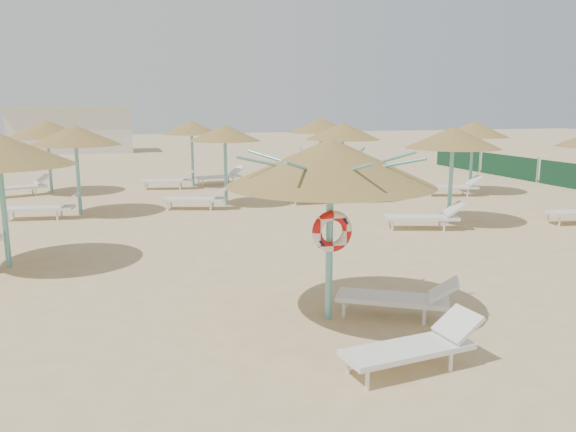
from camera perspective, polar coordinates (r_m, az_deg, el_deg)
name	(u,v)px	position (r m, az deg, el deg)	size (l,w,h in m)	color
ground	(348,318)	(8.90, 6.07, -10.22)	(120.00, 120.00, 0.00)	#D3B980
main_palapa	(331,163)	(8.27, 4.35, 5.41)	(3.09, 3.09, 2.77)	#67B3B0
lounger_main_a	(416,345)	(7.30, 12.89, -12.69)	(1.86, 0.73, 0.66)	white
lounger_main_b	(400,297)	(8.93, 11.34, -8.11)	(1.85, 1.43, 0.67)	white
palapa_field	(273,134)	(18.53, -1.57, 8.30)	(20.04, 14.16, 2.72)	#67B3B0
service_hut	(72,129)	(42.70, -21.08, 8.26)	(8.40, 4.40, 3.25)	silver
windbreak_fence	(576,177)	(24.82, 27.24, 3.58)	(0.08, 19.84, 1.10)	#174723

